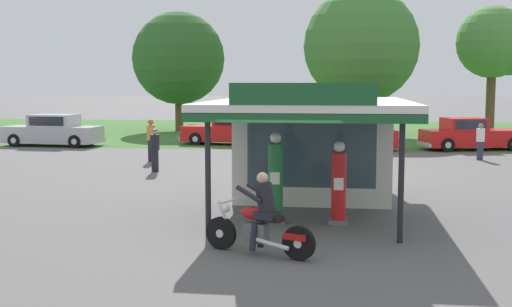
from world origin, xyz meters
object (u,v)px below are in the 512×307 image
at_px(parked_car_second_row_spare, 471,135).
at_px(bystander_admiring_sedan, 151,139).
at_px(bystander_strolling_foreground, 480,141).
at_px(parked_car_back_row_right, 234,131).
at_px(gas_pump_nearside, 276,181).
at_px(bystander_leaning_by_kiosk, 155,149).
at_px(motorcycle_with_rider, 260,221).
at_px(parked_car_back_row_centre_right, 53,132).
at_px(parked_car_back_row_far_left, 340,135).
at_px(gas_pump_offside, 339,186).

bearing_deg(parked_car_second_row_spare, bystander_admiring_sedan, -154.49).
xyz_separation_m(bystander_strolling_foreground, bystander_admiring_sedan, (-13.57, -2.37, 0.13)).
distance_m(parked_car_back_row_right, parked_car_second_row_spare, 11.94).
bearing_deg(gas_pump_nearside, bystander_leaning_by_kiosk, 123.34).
bearing_deg(bystander_admiring_sedan, motorcycle_with_rider, -65.59).
bearing_deg(parked_car_second_row_spare, motorcycle_with_rider, -110.51).
xyz_separation_m(parked_car_back_row_centre_right, bystander_admiring_sedan, (6.98, -5.84, 0.19)).
relative_size(parked_car_back_row_far_left, bystander_strolling_foreground, 3.54).
bearing_deg(gas_pump_offside, bystander_leaning_by_kiosk, 130.03).
bearing_deg(gas_pump_nearside, gas_pump_offside, -0.00).
relative_size(bystander_leaning_by_kiosk, bystander_admiring_sedan, 0.89).
height_order(motorcycle_with_rider, parked_car_back_row_right, motorcycle_with_rider).
xyz_separation_m(motorcycle_with_rider, parked_car_back_row_far_left, (1.41, 19.46, 0.07)).
height_order(parked_car_second_row_spare, bystander_leaning_by_kiosk, bystander_leaning_by_kiosk).
distance_m(parked_car_back_row_right, bystander_strolling_foreground, 12.67).
xyz_separation_m(parked_car_back_row_right, bystander_admiring_sedan, (-2.14, -7.83, 0.23)).
relative_size(gas_pump_nearside, parked_car_second_row_spare, 0.40).
bearing_deg(parked_car_back_row_right, parked_car_back_row_far_left, -22.19).
bearing_deg(bystander_strolling_foreground, bystander_leaning_by_kiosk, -156.95).
xyz_separation_m(motorcycle_with_rider, bystander_admiring_sedan, (-6.31, 13.91, 0.28)).
xyz_separation_m(parked_car_back_row_right, parked_car_back_row_far_left, (5.59, -2.28, 0.02)).
xyz_separation_m(gas_pump_nearside, bystander_leaning_by_kiosk, (-5.25, 7.99, -0.13)).
xyz_separation_m(gas_pump_offside, bystander_admiring_sedan, (-7.75, 10.95, 0.06)).
relative_size(motorcycle_with_rider, bystander_admiring_sedan, 1.25).
distance_m(motorcycle_with_rider, bystander_strolling_foreground, 17.83).
bearing_deg(bystander_admiring_sedan, bystander_leaning_by_kiosk, -70.68).
bearing_deg(bystander_admiring_sedan, bystander_strolling_foreground, 9.91).
bearing_deg(gas_pump_offside, bystander_admiring_sedan, 125.28).
height_order(bystander_leaning_by_kiosk, bystander_admiring_sedan, bystander_admiring_sedan).
relative_size(parked_car_back_row_right, parked_car_back_row_centre_right, 1.08).
distance_m(parked_car_back_row_far_left, parked_car_back_row_centre_right, 14.71).
height_order(gas_pump_nearside, parked_car_back_row_centre_right, gas_pump_nearside).
distance_m(gas_pump_offside, parked_car_second_row_spare, 18.72).
xyz_separation_m(gas_pump_offside, motorcycle_with_rider, (-1.44, -2.96, -0.22)).
bearing_deg(gas_pump_nearside, parked_car_back_row_right, 102.48).
bearing_deg(bystander_leaning_by_kiosk, motorcycle_with_rider, -64.28).
height_order(gas_pump_offside, parked_car_back_row_far_left, gas_pump_offside).
xyz_separation_m(gas_pump_offside, parked_car_back_row_centre_right, (-14.73, 16.79, -0.13)).
distance_m(gas_pump_offside, motorcycle_with_rider, 3.30).
distance_m(gas_pump_nearside, parked_car_back_row_far_left, 16.56).
height_order(parked_car_back_row_centre_right, bystander_strolling_foreground, parked_car_back_row_centre_right).
xyz_separation_m(gas_pump_offside, bystander_strolling_foreground, (5.82, 13.32, -0.07)).
xyz_separation_m(motorcycle_with_rider, parked_car_second_row_spare, (7.71, 20.60, 0.04)).
height_order(gas_pump_nearside, gas_pump_offside, gas_pump_nearside).
relative_size(motorcycle_with_rider, parked_car_back_row_right, 0.39).
bearing_deg(bystander_leaning_by_kiosk, parked_car_back_row_right, 84.19).
bearing_deg(parked_car_second_row_spare, parked_car_back_row_right, 174.54).
bearing_deg(parked_car_back_row_far_left, parked_car_second_row_spare, 10.30).
distance_m(bystander_leaning_by_kiosk, bystander_admiring_sedan, 3.14).
relative_size(parked_car_back_row_centre_right, bystander_strolling_foreground, 3.37).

